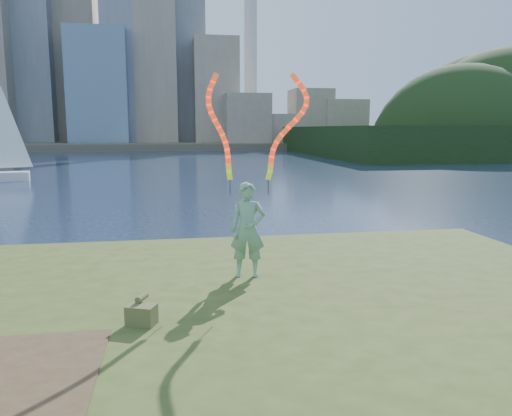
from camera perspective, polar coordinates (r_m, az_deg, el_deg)
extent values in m
plane|color=#18243C|center=(9.45, -11.11, -13.85)|extent=(320.00, 320.00, 0.00)
cube|color=#3A4B1A|center=(7.14, -11.64, -20.51)|extent=(20.00, 18.00, 0.30)
cube|color=#3A4B1A|center=(7.29, -11.63, -17.64)|extent=(17.00, 15.00, 0.30)
cube|color=#3A4B1A|center=(7.36, -11.64, -15.20)|extent=(14.00, 12.00, 0.30)
cube|color=#4D4738|center=(103.76, -9.92, 7.20)|extent=(320.00, 40.00, 1.20)
cylinder|color=silver|center=(115.22, -0.63, 22.34)|extent=(2.80, 2.80, 58.00)
imported|color=#1E7841|center=(9.64, -0.95, -2.51)|extent=(0.74, 0.55, 1.84)
cylinder|color=black|center=(9.65, -2.98, 2.43)|extent=(0.02, 0.02, 0.30)
cylinder|color=black|center=(9.63, 1.40, 2.42)|extent=(0.02, 0.02, 0.30)
cube|color=#4D542F|center=(7.67, -12.95, -11.81)|extent=(0.49, 0.41, 0.30)
cylinder|color=#4D542F|center=(7.79, -12.92, -9.94)|extent=(0.20, 0.29, 0.10)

